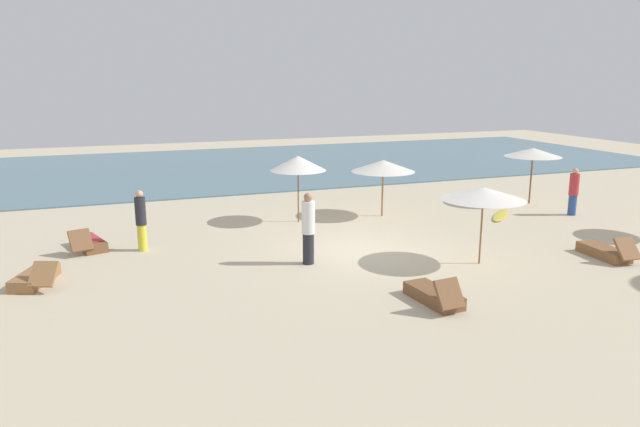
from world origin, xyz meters
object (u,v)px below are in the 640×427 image
at_px(person_0, 141,220).
at_px(person_1, 308,228).
at_px(lounger_1, 89,243).
at_px(umbrella_4, 298,163).
at_px(umbrella_1, 483,194).
at_px(lounger_2, 606,252).
at_px(lounger_0, 435,295).
at_px(lounger_3, 36,278).
at_px(surfboard, 501,215).
at_px(umbrella_3, 383,166).
at_px(umbrella_0, 533,152).
at_px(person_3, 574,192).

xyz_separation_m(person_0, person_1, (3.98, -2.79, 0.08)).
bearing_deg(lounger_1, umbrella_4, 8.71).
bearing_deg(lounger_1, umbrella_1, -27.66).
distance_m(lounger_2, person_1, 8.11).
xyz_separation_m(umbrella_1, lounger_0, (-2.57, -2.04, -1.70)).
height_order(lounger_2, lounger_3, lounger_2).
xyz_separation_m(lounger_1, surfboard, (13.56, -0.71, -0.14)).
bearing_deg(person_0, umbrella_1, -27.95).
bearing_deg(umbrella_3, lounger_2, -62.43).
relative_size(lounger_3, person_0, 1.04).
height_order(lounger_1, lounger_3, lounger_1).
bearing_deg(person_1, person_0, 144.99).
distance_m(umbrella_0, umbrella_4, 9.31).
bearing_deg(umbrella_0, lounger_1, -177.39).
distance_m(lounger_1, person_3, 16.11).
relative_size(lounger_0, person_3, 1.02).
relative_size(umbrella_1, person_1, 1.14).
distance_m(umbrella_1, umbrella_3, 5.85).
bearing_deg(lounger_3, umbrella_4, 25.72).
bearing_deg(person_0, umbrella_4, 18.22).
distance_m(umbrella_4, lounger_2, 9.61).
distance_m(lounger_0, lounger_3, 9.30).
relative_size(umbrella_3, lounger_1, 1.25).
distance_m(lounger_2, person_3, 5.31).
distance_m(umbrella_1, lounger_0, 3.70).
relative_size(lounger_0, lounger_3, 0.94).
xyz_separation_m(lounger_0, lounger_2, (6.08, 1.27, -0.00)).
height_order(lounger_1, person_3, person_3).
relative_size(lounger_2, person_1, 0.91).
xyz_separation_m(umbrella_4, lounger_3, (-7.81, -3.76, -1.82)).
height_order(lounger_1, surfboard, lounger_1).
distance_m(umbrella_1, umbrella_4, 6.76).
distance_m(umbrella_0, person_1, 11.39).
bearing_deg(umbrella_1, surfboard, 47.81).
bearing_deg(lounger_2, lounger_1, 156.08).
xyz_separation_m(umbrella_3, person_3, (6.36, -2.23, -0.93)).
relative_size(umbrella_0, person_0, 1.24).
height_order(lounger_1, lounger_2, lounger_1).
relative_size(lounger_2, lounger_3, 0.96).
xyz_separation_m(umbrella_1, lounger_1, (-9.63, 5.04, -1.70)).
height_order(umbrella_1, person_1, umbrella_1).
bearing_deg(person_3, lounger_1, 174.92).
xyz_separation_m(lounger_2, person_0, (-11.70, 5.13, 0.72)).
distance_m(person_0, person_3, 14.62).
distance_m(umbrella_3, lounger_1, 9.83).
relative_size(umbrella_0, surfboard, 1.19).
xyz_separation_m(umbrella_3, umbrella_4, (-3.03, 0.21, 0.22)).
relative_size(umbrella_3, lounger_3, 1.23).
bearing_deg(umbrella_0, surfboard, -149.10).
bearing_deg(lounger_3, umbrella_3, 18.13).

